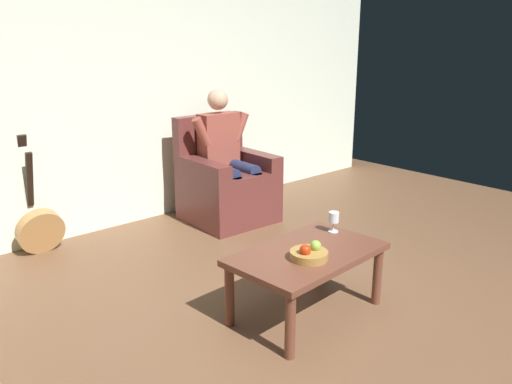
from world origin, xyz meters
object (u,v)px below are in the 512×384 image
Objects in this scene: person_seated at (226,152)px; wine_glass_near at (334,219)px; coffee_table at (307,260)px; guitar at (40,227)px; armchair at (226,185)px; fruit_bowl at (309,254)px.

person_seated reaches higher than wine_glass_near.
coffee_table is 0.43m from wine_glass_near.
wine_glass_near is (0.38, 1.66, -0.14)m from person_seated.
wine_glass_near is at bearing 122.45° from guitar.
armchair is 0.79× the size of person_seated.
fruit_bowl is (0.08, 0.09, 0.10)m from coffee_table.
coffee_table is 7.08× the size of wine_glass_near.
armchair is at bearing -90.00° from person_seated.
person_seated is 1.95m from coffee_table.
fruit_bowl is (0.84, 1.88, 0.13)m from armchair.
guitar reaches higher than coffee_table.
person_seated is at bearing -114.27° from fruit_bowl.
fruit_bowl is at bearing 68.10° from armchair.
coffee_table is 4.36× the size of fruit_bowl.
person_seated reaches higher than armchair.
wine_glass_near is (0.38, 1.67, 0.19)m from armchair.
fruit_bowl is (0.84, 1.86, -0.21)m from person_seated.
guitar is 6.82× the size of wine_glass_near.
armchair is at bearing 167.73° from guitar.
fruit_bowl is at bearing 47.74° from coffee_table.
fruit_bowl is at bearing 67.95° from person_seated.
person_seated is at bearing 90.00° from armchair.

